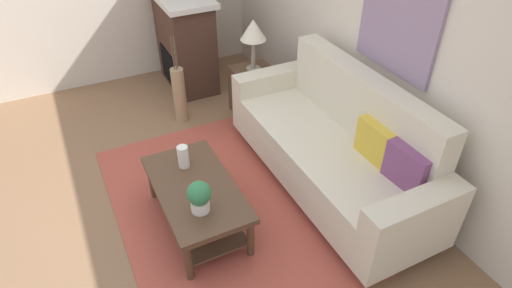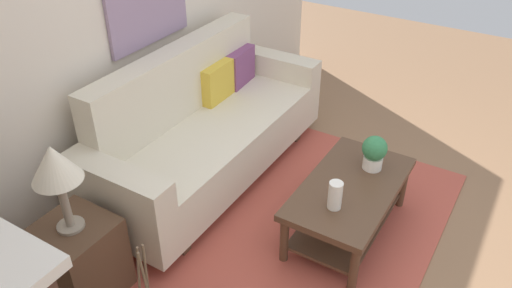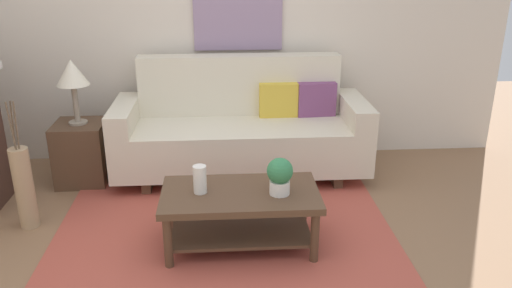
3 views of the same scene
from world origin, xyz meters
The scene contains 16 objects.
ground_plane centered at (0.00, 0.00, 0.00)m, with size 9.67×9.67×0.00m, color #8C6647.
wall_back centered at (0.00, 2.06, 1.35)m, with size 5.67×0.10×2.70m, color beige.
area_rug centered at (0.00, 0.50, 0.01)m, with size 2.53×1.78×0.01m, color #B24C3D.
couch centered at (0.17, 1.52, 0.43)m, with size 2.29×0.84×1.08m.
throw_pillow_mustard centered at (0.53, 1.65, 0.68)m, with size 0.36×0.12×0.32m, color gold.
throw_pillow_plum centered at (0.89, 1.65, 0.68)m, with size 0.36×0.12×0.32m, color #7A4270.
coffee_table centered at (0.12, 0.23, 0.31)m, with size 1.10×0.60×0.43m.
tabletop_vase centered at (-0.16, 0.24, 0.53)m, with size 0.09×0.09×0.20m, color white.
potted_plant_tabletop centered at (0.39, 0.18, 0.57)m, with size 0.18×0.18×0.26m.
side_table centered at (-1.27, 1.43, 0.28)m, with size 0.44×0.44×0.56m, color #513826.
table_lamp centered at (-1.27, 1.43, 0.99)m, with size 0.28×0.28×0.57m.
floor_vase centered at (-1.50, 0.62, 0.32)m, with size 0.14×0.14×0.64m, color tan.
floor_vase_branch_a centered at (-1.48, 0.62, 0.82)m, with size 0.01×0.01×0.36m, color brown.
floor_vase_branch_b centered at (-1.51, 0.64, 0.82)m, with size 0.01×0.01×0.36m, color brown.
floor_vase_branch_c centered at (-1.51, 0.61, 0.82)m, with size 0.01×0.01×0.36m, color brown.
framed_painting centered at (0.17, 1.99, 1.46)m, with size 0.84×0.03×0.74m, color gray.
Camera 3 is at (0.01, -3.01, 2.02)m, focal length 36.30 mm.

